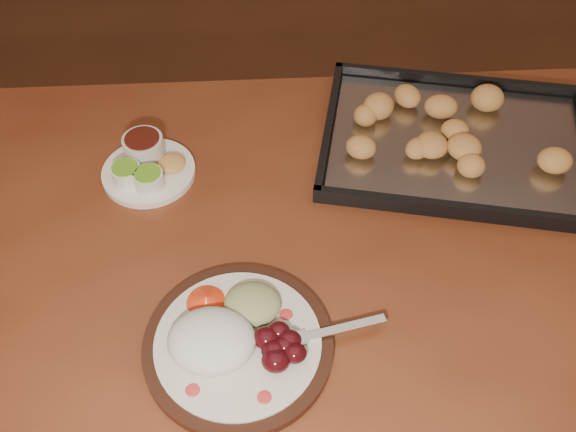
{
  "coord_description": "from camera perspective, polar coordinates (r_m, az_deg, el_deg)",
  "views": [
    {
      "loc": [
        0.06,
        -0.82,
        1.6
      ],
      "look_at": [
        0.01,
        -0.11,
        0.77
      ],
      "focal_mm": 40.0,
      "sensor_mm": 36.0,
      "label": 1
    }
  ],
  "objects": [
    {
      "name": "baking_tray",
      "position": [
        1.27,
        14.76,
        6.53
      ],
      "size": [
        0.53,
        0.41,
        0.05
      ],
      "rotation": [
        0.0,
        0.0,
        -0.08
      ],
      "color": "black",
      "rests_on": "dining_table"
    },
    {
      "name": "ground",
      "position": [
        1.8,
        0.08,
        -13.26
      ],
      "size": [
        4.0,
        4.0,
        0.0
      ],
      "primitive_type": "plane",
      "color": "#55321D",
      "rests_on": "ground"
    },
    {
      "name": "dining_table",
      "position": [
        1.15,
        -1.42,
        -5.63
      ],
      "size": [
        1.6,
        1.09,
        0.75
      ],
      "rotation": [
        0.0,
        0.0,
        0.13
      ],
      "color": "brown",
      "rests_on": "ground"
    },
    {
      "name": "condiment_saucer",
      "position": [
        1.2,
        -12.51,
        4.44
      ],
      "size": [
        0.17,
        0.17,
        0.06
      ],
      "rotation": [
        0.0,
        0.0,
        0.05
      ],
      "color": "white",
      "rests_on": "dining_table"
    },
    {
      "name": "dinner_plate",
      "position": [
        0.96,
        -4.77,
        -10.84
      ],
      "size": [
        0.36,
        0.28,
        0.06
      ],
      "rotation": [
        0.0,
        0.0,
        0.13
      ],
      "color": "black",
      "rests_on": "dining_table"
    }
  ]
}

